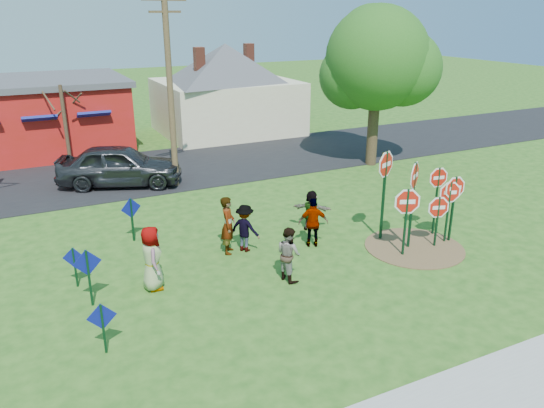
{
  "coord_description": "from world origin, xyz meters",
  "views": [
    {
      "loc": [
        -6.61,
        -13.08,
        7.31
      ],
      "look_at": [
        0.41,
        1.22,
        1.45
      ],
      "focal_mm": 35.0,
      "sensor_mm": 36.0,
      "label": 1
    }
  ],
  "objects": [
    {
      "name": "person_a",
      "position": [
        -3.8,
        0.1,
        0.92
      ],
      "size": [
        0.68,
        0.96,
        1.85
      ],
      "primitive_type": "imported",
      "rotation": [
        0.0,
        0.0,
        1.47
      ],
      "color": "#3E5798",
      "rests_on": "ground"
    },
    {
      "name": "person_e",
      "position": [
        1.59,
        0.58,
        0.82
      ],
      "size": [
        1.04,
        0.77,
        1.65
      ],
      "primitive_type": "imported",
      "rotation": [
        0.0,
        0.0,
        2.7
      ],
      "color": "#59325F",
      "rests_on": "ground"
    },
    {
      "name": "stop_sign_c",
      "position": [
        5.72,
        -1.07,
        1.55
      ],
      "size": [
        0.92,
        0.33,
        2.24
      ],
      "rotation": [
        0.0,
        0.0,
        -0.33
      ],
      "color": "#0D331B",
      "rests_on": "ground"
    },
    {
      "name": "stop_sign_e",
      "position": [
        5.16,
        -1.21,
        1.24
      ],
      "size": [
        0.93,
        0.29,
        1.85
      ],
      "rotation": [
        0.0,
        0.0,
        -0.28
      ],
      "color": "#0D331B",
      "rests_on": "ground"
    },
    {
      "name": "person_c",
      "position": [
        -0.19,
        -1.08,
        0.8
      ],
      "size": [
        0.75,
        0.88,
        1.6
      ],
      "primitive_type": "imported",
      "rotation": [
        0.0,
        0.0,
        1.77
      ],
      "color": "brown",
      "rests_on": "ground"
    },
    {
      "name": "bare_tree_east",
      "position": [
        -4.42,
        14.02,
        2.58
      ],
      "size": [
        1.8,
        1.8,
        3.99
      ],
      "color": "#382819",
      "rests_on": "ground"
    },
    {
      "name": "blue_diamond_a",
      "position": [
        -5.53,
        -2.34,
        0.78
      ],
      "size": [
        0.65,
        0.06,
        1.26
      ],
      "rotation": [
        0.0,
        0.0,
        -0.05
      ],
      "color": "#0D331B",
      "rests_on": "ground"
    },
    {
      "name": "stop_sign_a",
      "position": [
        3.8,
        -1.26,
        1.61
      ],
      "size": [
        1.03,
        0.43,
        2.35
      ],
      "rotation": [
        0.0,
        0.0,
        -0.38
      ],
      "color": "#0D331B",
      "rests_on": "ground"
    },
    {
      "name": "road",
      "position": [
        0.0,
        11.5,
        0.02
      ],
      "size": [
        120.0,
        7.5,
        0.04
      ],
      "primitive_type": "cube",
      "color": "black",
      "rests_on": "ground"
    },
    {
      "name": "dirt_patch",
      "position": [
        4.5,
        -1.0,
        0.01
      ],
      "size": [
        3.2,
        3.2,
        0.03
      ],
      "primitive_type": "cylinder",
      "color": "brown",
      "rests_on": "ground"
    },
    {
      "name": "person_d",
      "position": [
        -0.53,
        1.24,
        0.78
      ],
      "size": [
        1.06,
        1.16,
        1.56
      ],
      "primitive_type": "imported",
      "rotation": [
        0.0,
        0.0,
        2.2
      ],
      "color": "#35363A",
      "rests_on": "ground"
    },
    {
      "name": "stop_sign_f",
      "position": [
        5.9,
        -1.09,
        1.7
      ],
      "size": [
        1.06,
        0.08,
        2.4
      ],
      "rotation": [
        0.0,
        0.0,
        -0.06
      ],
      "color": "#0D331B",
      "rests_on": "ground"
    },
    {
      "name": "suv",
      "position": [
        -2.76,
        9.8,
        0.94
      ],
      "size": [
        5.69,
        3.9,
        1.8
      ],
      "primitive_type": "imported",
      "rotation": [
        0.0,
        0.0,
        1.2
      ],
      "color": "#303035",
      "rests_on": "road"
    },
    {
      "name": "red_building",
      "position": [
        -5.5,
        17.99,
        1.97
      ],
      "size": [
        9.4,
        7.69,
        3.9
      ],
      "color": "#A71A10",
      "rests_on": "ground"
    },
    {
      "name": "person_f",
      "position": [
        2.23,
        1.8,
        0.73
      ],
      "size": [
        1.3,
        1.2,
        1.45
      ],
      "primitive_type": "imported",
      "rotation": [
        0.0,
        0.0,
        2.43
      ],
      "color": "#1F5539",
      "rests_on": "ground"
    },
    {
      "name": "stop_sign_d",
      "position": [
        5.8,
        -0.41,
        1.83
      ],
      "size": [
        0.92,
        0.16,
        2.52
      ],
      "rotation": [
        0.0,
        0.0,
        -0.16
      ],
      "color": "#0D331B",
      "rests_on": "ground"
    },
    {
      "name": "blue_diamond_b",
      "position": [
        -5.49,
        -0.08,
        1.0
      ],
      "size": [
        0.73,
        0.07,
        1.6
      ],
      "rotation": [
        0.0,
        0.0,
        0.05
      ],
      "color": "#0D331B",
      "rests_on": "ground"
    },
    {
      "name": "utility_pole",
      "position": [
        -0.61,
        8.71,
        4.33
      ],
      "size": [
        1.95,
        0.73,
        8.24
      ],
      "rotation": [
        0.0,
        0.0,
        0.32
      ],
      "color": "#4C3823",
      "rests_on": "ground"
    },
    {
      "name": "blue_diamond_c",
      "position": [
        -5.71,
        1.15,
        0.74
      ],
      "size": [
        0.58,
        0.23,
        1.2
      ],
      "rotation": [
        0.0,
        0.0,
        -0.36
      ],
      "color": "#0D331B",
      "rests_on": "ground"
    },
    {
      "name": "stop_sign_b",
      "position": [
        3.94,
        0.06,
        2.33
      ],
      "size": [
        1.1,
        0.48,
        3.21
      ],
      "rotation": [
        0.0,
        0.0,
        0.4
      ],
      "color": "#0D331B",
      "rests_on": "ground"
    },
    {
      "name": "cream_house",
      "position": [
        5.5,
        18.0,
        2.92
      ],
      "size": [
        9.4,
        9.4,
        6.5
      ],
      "color": "beige",
      "rests_on": "ground"
    },
    {
      "name": "ground",
      "position": [
        0.0,
        0.0,
        0.0
      ],
      "size": [
        120.0,
        120.0,
        0.0
      ],
      "primitive_type": "plane",
      "color": "#245117",
      "rests_on": "ground"
    },
    {
      "name": "blue_diamond_d",
      "position": [
        -3.59,
        3.61,
        0.95
      ],
      "size": [
        0.69,
        0.22,
        1.53
      ],
      "rotation": [
        0.0,
        0.0,
        0.28
      ],
      "color": "#0D331B",
      "rests_on": "ground"
    },
    {
      "name": "stop_sign_g",
      "position": [
        4.33,
        -0.89,
        2.13
      ],
      "size": [
        0.99,
        0.69,
        3.04
      ],
      "rotation": [
        0.0,
        0.0,
        0.6
      ],
      "color": "#0D331B",
      "rests_on": "ground"
    },
    {
      "name": "person_b",
      "position": [
        -1.06,
        1.35,
        0.94
      ],
      "size": [
        0.72,
        0.82,
        1.88
      ],
      "primitive_type": "imported",
      "rotation": [
        0.0,
        0.0,
        1.08
      ],
      "color": "#277673",
      "rests_on": "ground"
    },
    {
      "name": "leafy_tree",
      "position": [
        9.29,
        7.79,
        4.9
      ],
      "size": [
        5.36,
        4.89,
        7.61
      ],
      "color": "#382819",
      "rests_on": "ground"
    }
  ]
}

